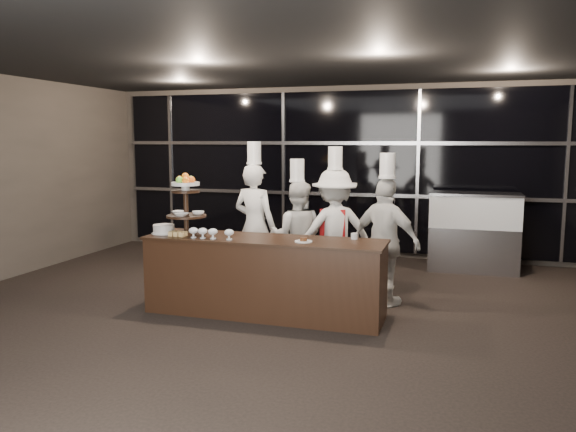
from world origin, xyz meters
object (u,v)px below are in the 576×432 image
(chef_b, at_px, (297,235))
(chef_c, at_px, (334,231))
(display_case, at_px, (474,228))
(chef_a, at_px, (255,224))
(layer_cake, at_px, (164,229))
(chef_d, at_px, (386,241))
(buffet_counter, at_px, (264,276))
(display_stand, at_px, (186,200))

(chef_b, xyz_separation_m, chef_c, (0.50, 0.07, 0.08))
(display_case, xyz_separation_m, chef_a, (-2.95, -1.93, 0.21))
(layer_cake, relative_size, chef_d, 0.16)
(chef_d, bearing_deg, layer_cake, -161.77)
(chef_a, height_order, chef_c, chef_a)
(buffet_counter, height_order, chef_d, chef_d)
(display_case, xyz_separation_m, chef_b, (-2.33, -1.94, 0.08))
(chef_d, bearing_deg, buffet_counter, -148.45)
(chef_a, relative_size, chef_d, 1.07)
(display_stand, relative_size, display_case, 0.54)
(display_stand, xyz_separation_m, display_case, (3.39, 3.10, -0.65))
(display_case, bearing_deg, chef_a, -146.83)
(layer_cake, bearing_deg, buffet_counter, 2.23)
(buffet_counter, xyz_separation_m, chef_d, (1.31, 0.80, 0.35))
(display_stand, xyz_separation_m, layer_cake, (-0.28, -0.05, -0.37))
(buffet_counter, distance_m, layer_cake, 1.38)
(layer_cake, xyz_separation_m, chef_d, (2.59, 0.85, -0.15))
(chef_a, xyz_separation_m, chef_b, (0.62, -0.01, -0.12))
(chef_b, bearing_deg, chef_c, 7.75)
(display_stand, relative_size, layer_cake, 2.48)
(display_case, bearing_deg, chef_d, -115.26)
(chef_b, bearing_deg, chef_a, 178.90)
(layer_cake, height_order, display_case, display_case)
(display_stand, relative_size, chef_c, 0.38)
(layer_cake, bearing_deg, display_case, 40.58)
(display_case, distance_m, chef_c, 2.62)
(chef_c, bearing_deg, display_case, 45.70)
(display_case, xyz_separation_m, chef_c, (-1.82, -1.87, 0.16))
(chef_a, bearing_deg, layer_cake, -120.78)
(buffet_counter, relative_size, chef_b, 1.57)
(chef_c, xyz_separation_m, chef_d, (0.74, -0.42, -0.03))
(chef_b, distance_m, chef_d, 1.30)
(buffet_counter, relative_size, display_case, 2.06)
(layer_cake, height_order, chef_c, chef_c)
(buffet_counter, height_order, display_stand, display_stand)
(layer_cake, relative_size, chef_b, 0.17)
(display_case, distance_m, chef_b, 3.03)
(chef_d, bearing_deg, chef_a, 168.88)
(display_stand, height_order, chef_c, chef_c)
(display_stand, bearing_deg, layer_cake, -169.99)
(display_stand, xyz_separation_m, chef_b, (1.06, 1.16, -0.57))
(display_case, bearing_deg, display_stand, -137.60)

